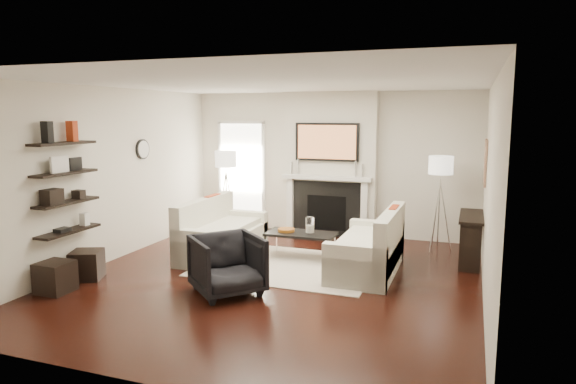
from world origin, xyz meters
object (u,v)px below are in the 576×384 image
(lamp_left_shade, at_px, (226,159))
(loveseat_left_base, at_px, (223,243))
(loveseat_right_base, at_px, (366,258))
(lamp_right_shade, at_px, (441,165))
(ottoman_near, at_px, (87,265))
(coffee_table, at_px, (301,234))
(armchair, at_px, (227,262))

(lamp_left_shade, bearing_deg, loveseat_left_base, -65.75)
(loveseat_right_base, bearing_deg, lamp_right_shade, 61.01)
(ottoman_near, bearing_deg, coffee_table, 38.58)
(loveseat_left_base, bearing_deg, ottoman_near, -126.31)
(loveseat_left_base, distance_m, lamp_right_shade, 3.83)
(lamp_left_shade, xyz_separation_m, lamp_right_shade, (3.90, 0.15, 0.00))
(lamp_right_shade, bearing_deg, ottoman_near, -144.14)
(loveseat_left_base, height_order, coffee_table, same)
(armchair, xyz_separation_m, ottoman_near, (-2.13, -0.13, -0.22))
(loveseat_right_base, relative_size, armchair, 2.15)
(loveseat_left_base, xyz_separation_m, armchair, (0.87, -1.58, 0.21))
(loveseat_right_base, height_order, lamp_left_shade, lamp_left_shade)
(lamp_left_shade, bearing_deg, coffee_table, -30.92)
(coffee_table, distance_m, lamp_right_shade, 2.61)
(armchair, bearing_deg, loveseat_right_base, -1.85)
(loveseat_right_base, bearing_deg, armchair, -134.57)
(lamp_right_shade, height_order, ottoman_near, lamp_right_shade)
(loveseat_left_base, distance_m, coffee_table, 1.29)
(lamp_right_shade, relative_size, ottoman_near, 1.00)
(loveseat_left_base, xyz_separation_m, coffee_table, (1.24, 0.28, 0.19))
(loveseat_left_base, bearing_deg, lamp_left_shade, 114.25)
(lamp_left_shade, distance_m, ottoman_near, 3.42)
(lamp_left_shade, xyz_separation_m, ottoman_near, (-0.62, -3.12, -1.25))
(loveseat_left_base, distance_m, armchair, 1.82)
(loveseat_left_base, xyz_separation_m, loveseat_right_base, (2.37, -0.06, 0.00))
(coffee_table, distance_m, lamp_left_shade, 2.43)
(loveseat_right_base, relative_size, lamp_left_shade, 4.50)
(lamp_left_shade, bearing_deg, loveseat_right_base, -26.08)
(coffee_table, bearing_deg, ottoman_near, -141.42)
(coffee_table, relative_size, lamp_left_shade, 2.75)
(lamp_right_shade, bearing_deg, coffee_table, -147.76)
(coffee_table, bearing_deg, lamp_left_shade, 149.08)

